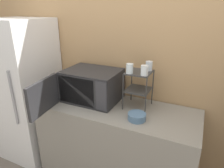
{
  "coord_description": "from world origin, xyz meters",
  "views": [
    {
      "loc": [
        0.7,
        -1.27,
        1.81
      ],
      "look_at": [
        -0.06,
        0.34,
        1.12
      ],
      "focal_mm": 32.0,
      "sensor_mm": 36.0,
      "label": 1
    }
  ],
  "objects_px": {
    "glass_front_right": "(144,70)",
    "bowl": "(137,117)",
    "glass_back_right": "(149,66)",
    "refrigerator": "(26,92)",
    "dish_rack": "(139,82)",
    "microwave": "(90,86)",
    "glass_front_left": "(130,68)"
  },
  "relations": [
    {
      "from": "glass_front_right",
      "to": "bowl",
      "type": "relative_size",
      "value": 0.56
    },
    {
      "from": "glass_front_right",
      "to": "bowl",
      "type": "distance_m",
      "value": 0.4
    },
    {
      "from": "bowl",
      "to": "glass_back_right",
      "type": "bearing_deg",
      "value": 91.06
    },
    {
      "from": "bowl",
      "to": "refrigerator",
      "type": "xyz_separation_m",
      "value": [
        -1.45,
        0.12,
        -0.08
      ]
    },
    {
      "from": "refrigerator",
      "to": "dish_rack",
      "type": "bearing_deg",
      "value": 4.77
    },
    {
      "from": "dish_rack",
      "to": "glass_front_right",
      "type": "distance_m",
      "value": 0.18
    },
    {
      "from": "microwave",
      "to": "glass_back_right",
      "type": "relative_size",
      "value": 9.72
    },
    {
      "from": "glass_back_right",
      "to": "microwave",
      "type": "bearing_deg",
      "value": -165.94
    },
    {
      "from": "glass_front_right",
      "to": "glass_front_left",
      "type": "bearing_deg",
      "value": -179.59
    },
    {
      "from": "dish_rack",
      "to": "refrigerator",
      "type": "xyz_separation_m",
      "value": [
        -1.38,
        -0.12,
        -0.31
      ]
    },
    {
      "from": "microwave",
      "to": "glass_back_right",
      "type": "height_order",
      "value": "glass_back_right"
    },
    {
      "from": "glass_back_right",
      "to": "bowl",
      "type": "distance_m",
      "value": 0.49
    },
    {
      "from": "dish_rack",
      "to": "refrigerator",
      "type": "height_order",
      "value": "refrigerator"
    },
    {
      "from": "glass_front_left",
      "to": "glass_back_right",
      "type": "distance_m",
      "value": 0.2
    },
    {
      "from": "glass_back_right",
      "to": "refrigerator",
      "type": "relative_size",
      "value": 0.05
    },
    {
      "from": "glass_front_right",
      "to": "refrigerator",
      "type": "height_order",
      "value": "refrigerator"
    },
    {
      "from": "glass_back_right",
      "to": "refrigerator",
      "type": "xyz_separation_m",
      "value": [
        -1.45,
        -0.19,
        -0.45
      ]
    },
    {
      "from": "dish_rack",
      "to": "microwave",
      "type": "bearing_deg",
      "value": -172.65
    },
    {
      "from": "glass_front_left",
      "to": "refrigerator",
      "type": "xyz_separation_m",
      "value": [
        -1.32,
        -0.04,
        -0.45
      ]
    },
    {
      "from": "microwave",
      "to": "glass_back_right",
      "type": "xyz_separation_m",
      "value": [
        0.56,
        0.14,
        0.24
      ]
    },
    {
      "from": "microwave",
      "to": "glass_front_right",
      "type": "xyz_separation_m",
      "value": [
        0.56,
        -0.01,
        0.24
      ]
    },
    {
      "from": "microwave",
      "to": "glass_front_left",
      "type": "height_order",
      "value": "glass_front_left"
    },
    {
      "from": "glass_back_right",
      "to": "glass_front_right",
      "type": "xyz_separation_m",
      "value": [
        0.0,
        -0.15,
        0.0
      ]
    },
    {
      "from": "microwave",
      "to": "glass_front_right",
      "type": "relative_size",
      "value": 9.72
    },
    {
      "from": "bowl",
      "to": "dish_rack",
      "type": "bearing_deg",
      "value": 107.23
    },
    {
      "from": "glass_front_left",
      "to": "glass_front_right",
      "type": "xyz_separation_m",
      "value": [
        0.14,
        0.0,
        0.0
      ]
    },
    {
      "from": "glass_back_right",
      "to": "dish_rack",
      "type": "bearing_deg",
      "value": -131.46
    },
    {
      "from": "glass_front_right",
      "to": "dish_rack",
      "type": "bearing_deg",
      "value": 132.48
    },
    {
      "from": "microwave",
      "to": "dish_rack",
      "type": "bearing_deg",
      "value": 7.35
    },
    {
      "from": "bowl",
      "to": "glass_front_right",
      "type": "bearing_deg",
      "value": 91.18
    },
    {
      "from": "glass_front_right",
      "to": "microwave",
      "type": "bearing_deg",
      "value": 178.66
    },
    {
      "from": "microwave",
      "to": "glass_back_right",
      "type": "bearing_deg",
      "value": 14.06
    }
  ]
}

